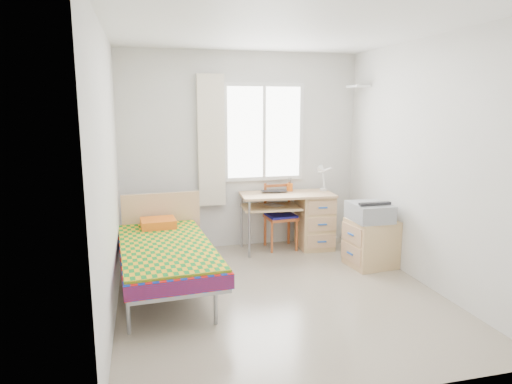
# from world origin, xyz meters

# --- Properties ---
(floor) EXTENTS (3.50, 3.50, 0.00)m
(floor) POSITION_xyz_m (0.00, 0.00, 0.00)
(floor) COLOR #BCAD93
(floor) RESTS_ON ground
(ceiling) EXTENTS (3.50, 3.50, 0.00)m
(ceiling) POSITION_xyz_m (0.00, 0.00, 2.60)
(ceiling) COLOR white
(ceiling) RESTS_ON wall_back
(wall_back) EXTENTS (3.20, 0.00, 3.20)m
(wall_back) POSITION_xyz_m (0.00, 1.75, 1.30)
(wall_back) COLOR silver
(wall_back) RESTS_ON ground
(wall_left) EXTENTS (0.00, 3.50, 3.50)m
(wall_left) POSITION_xyz_m (-1.60, 0.00, 1.30)
(wall_left) COLOR silver
(wall_left) RESTS_ON ground
(wall_right) EXTENTS (0.00, 3.50, 3.50)m
(wall_right) POSITION_xyz_m (1.60, 0.00, 1.30)
(wall_right) COLOR silver
(wall_right) RESTS_ON ground
(window) EXTENTS (1.10, 0.04, 1.30)m
(window) POSITION_xyz_m (0.30, 1.73, 1.55)
(window) COLOR white
(window) RESTS_ON wall_back
(curtain) EXTENTS (0.35, 0.05, 1.70)m
(curtain) POSITION_xyz_m (-0.42, 1.68, 1.45)
(curtain) COLOR beige
(curtain) RESTS_ON wall_back
(floating_shelf) EXTENTS (0.20, 0.32, 0.03)m
(floating_shelf) POSITION_xyz_m (1.49, 1.40, 2.15)
(floating_shelf) COLOR white
(floating_shelf) RESTS_ON wall_right
(bed) EXTENTS (1.05, 2.04, 0.86)m
(bed) POSITION_xyz_m (-1.10, 0.46, 0.42)
(bed) COLOR #999CA2
(bed) RESTS_ON floor
(desk) EXTENTS (1.25, 0.64, 0.76)m
(desk) POSITION_xyz_m (0.86, 1.42, 0.41)
(desk) COLOR tan
(desk) RESTS_ON floor
(chair) EXTENTS (0.41, 0.41, 0.88)m
(chair) POSITION_xyz_m (0.47, 1.52, 0.49)
(chair) COLOR #A3441F
(chair) RESTS_ON floor
(cabinet) EXTENTS (0.57, 0.52, 0.57)m
(cabinet) POSITION_xyz_m (1.31, 0.54, 0.28)
(cabinet) COLOR tan
(cabinet) RESTS_ON floor
(printer) EXTENTS (0.43, 0.50, 0.21)m
(printer) POSITION_xyz_m (1.27, 0.53, 0.68)
(printer) COLOR gray
(printer) RESTS_ON cabinet
(laptop) EXTENTS (0.37, 0.27, 0.03)m
(laptop) POSITION_xyz_m (0.38, 1.48, 0.77)
(laptop) COLOR black
(laptop) RESTS_ON desk
(pen_cup) EXTENTS (0.09, 0.09, 0.10)m
(pen_cup) POSITION_xyz_m (0.62, 1.58, 0.81)
(pen_cup) COLOR #DB5918
(pen_cup) RESTS_ON desk
(task_lamp) EXTENTS (0.22, 0.31, 0.38)m
(task_lamp) POSITION_xyz_m (1.02, 1.38, 1.00)
(task_lamp) COLOR white
(task_lamp) RESTS_ON desk
(book) EXTENTS (0.28, 0.31, 0.02)m
(book) POSITION_xyz_m (0.30, 1.45, 0.59)
(book) COLOR gray
(book) RESTS_ON desk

